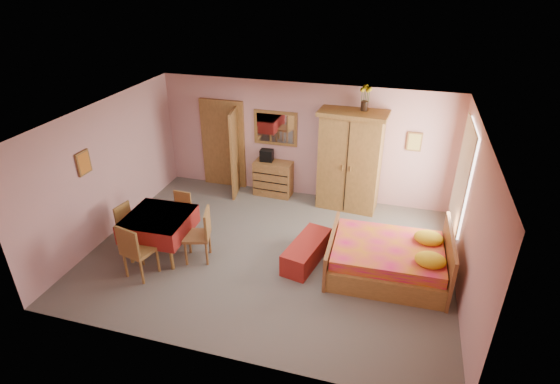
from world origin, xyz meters
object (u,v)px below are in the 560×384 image
(chair_west, at_px, (132,226))
(bench, at_px, (307,251))
(stereo, at_px, (267,155))
(floor_lamp, at_px, (323,158))
(sunflower_vase, at_px, (365,98))
(chair_south, at_px, (140,249))
(bed, at_px, (388,251))
(dining_table, at_px, (161,234))
(chest_of_drawers, at_px, (273,178))
(chair_east, at_px, (197,235))
(wardrobe, at_px, (350,161))
(wall_mirror, at_px, (276,128))
(chair_north, at_px, (180,213))

(chair_west, bearing_deg, bench, 107.43)
(stereo, distance_m, floor_lamp, 1.29)
(chair_west, bearing_deg, floor_lamp, 142.27)
(sunflower_vase, height_order, chair_south, sunflower_vase)
(bench, bearing_deg, bed, 1.64)
(stereo, relative_size, dining_table, 0.26)
(chest_of_drawers, bearing_deg, chair_east, -99.41)
(wardrobe, height_order, chair_south, wardrobe)
(floor_lamp, xyz_separation_m, bed, (1.60, -2.32, -0.56))
(chest_of_drawers, distance_m, bench, 2.68)
(chair_east, bearing_deg, wall_mirror, -26.96)
(sunflower_vase, height_order, bench, sunflower_vase)
(wall_mirror, height_order, chair_south, wall_mirror)
(wall_mirror, distance_m, chair_west, 3.71)
(dining_table, bearing_deg, bed, 7.56)
(chair_south, bearing_deg, chair_east, 56.16)
(stereo, distance_m, chair_west, 3.35)
(stereo, relative_size, chair_south, 0.28)
(stereo, height_order, chair_east, stereo)
(chest_of_drawers, bearing_deg, bed, -37.74)
(chest_of_drawers, relative_size, chair_west, 1.02)
(stereo, height_order, bed, stereo)
(bench, distance_m, dining_table, 2.68)
(chest_of_drawers, height_order, chair_east, chair_east)
(chest_of_drawers, relative_size, bed, 0.43)
(wall_mirror, xyz_separation_m, sunflower_vase, (1.92, -0.20, 0.89))
(wardrobe, relative_size, chair_east, 2.16)
(wardrobe, distance_m, chair_west, 4.58)
(wall_mirror, height_order, chair_north, wall_mirror)
(wall_mirror, distance_m, stereo, 0.65)
(dining_table, xyz_separation_m, chair_west, (-0.65, 0.08, 0.02))
(chest_of_drawers, relative_size, wall_mirror, 0.86)
(bed, xyz_separation_m, chair_west, (-4.68, -0.46, -0.04))
(chair_south, height_order, chair_north, chair_south)
(dining_table, relative_size, chair_west, 1.31)
(floor_lamp, height_order, dining_table, floor_lamp)
(chair_south, bearing_deg, dining_table, 102.65)
(chest_of_drawers, xyz_separation_m, bench, (1.33, -2.33, -0.20))
(chair_north, distance_m, chair_east, 1.06)
(bed, height_order, chair_south, chair_south)
(floor_lamp, bearing_deg, stereo, 179.88)
(chest_of_drawers, height_order, chair_north, chair_north)
(sunflower_vase, xyz_separation_m, chair_south, (-3.23, -3.48, -1.92))
(sunflower_vase, relative_size, chair_west, 0.62)
(wall_mirror, height_order, chair_east, wall_mirror)
(wardrobe, height_order, chair_west, wardrobe)
(wall_mirror, distance_m, bed, 3.85)
(wardrobe, height_order, dining_table, wardrobe)
(wall_mirror, bearing_deg, chair_east, -100.99)
(floor_lamp, distance_m, wardrobe, 0.62)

